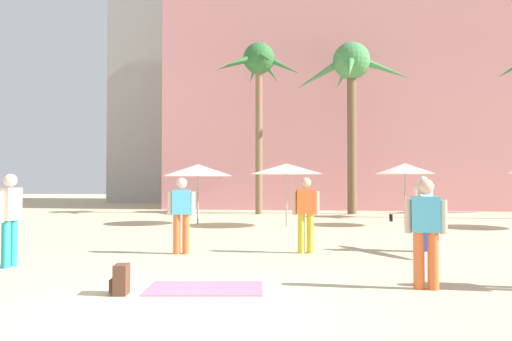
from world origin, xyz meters
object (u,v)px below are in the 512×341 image
Objects in this scene: cafe_umbrella_1 at (286,169)px; cafe_umbrella_3 at (405,169)px; person_near_left at (426,229)px; person_mid_center at (181,212)px; backpack at (121,280)px; palm_tree_center at (351,75)px; beach_towel at (205,288)px; cafe_umbrella_2 at (198,170)px; person_far_left at (306,212)px; palm_tree_far_left at (259,71)px; person_mid_left at (424,211)px; person_mid_right at (10,216)px.

cafe_umbrella_1 is 4.32m from cafe_umbrella_3.
cafe_umbrella_3 is 11.25m from person_near_left.
cafe_umbrella_3 is at bearing -49.60° from person_mid_center.
cafe_umbrella_3 is 1.40× the size of person_near_left.
cafe_umbrella_3 reaches higher than backpack.
person_near_left is at bearing -90.66° from palm_tree_center.
cafe_umbrella_1 is 1.61× the size of person_near_left.
beach_towel is 3.36m from person_near_left.
cafe_umbrella_2 reaches higher than beach_towel.
backpack is at bearing -155.16° from beach_towel.
beach_towel is at bearing -163.47° from backpack.
palm_tree_center is 3.83× the size of cafe_umbrella_3.
person_mid_center is 2.75m from person_far_left.
palm_tree_far_left reaches higher than cafe_umbrella_2.
palm_tree_far_left is 8.79m from cafe_umbrella_1.
cafe_umbrella_2 is 12.49m from person_near_left.
person_mid_center is (-6.16, -7.93, -1.16)m from cafe_umbrella_3.
palm_tree_center is 19.05m from person_near_left.
cafe_umbrella_3 is (4.26, 0.71, 0.01)m from cafe_umbrella_1.
person_far_left is (-2.65, -0.44, -0.00)m from person_mid_left.
person_mid_center is at bearing 93.31° from person_far_left.
palm_tree_far_left reaches higher than person_mid_right.
palm_tree_center reaches higher than person_mid_right.
person_mid_right is (-7.45, -16.94, -6.10)m from palm_tree_center.
cafe_umbrella_2 reaches higher than person_mid_right.
palm_tree_far_left is 18.91m from person_near_left.
cafe_umbrella_3 is at bearing 1.37° from cafe_umbrella_2.
person_far_left reaches higher than backpack.
cafe_umbrella_3 is (6.05, -6.21, -5.10)m from palm_tree_far_left.
person_mid_center is 0.99× the size of person_far_left.
palm_tree_center is 19.98m from beach_towel.
person_mid_center is (-0.22, 4.00, 0.71)m from backpack.
palm_tree_center is at bearing 48.92° from cafe_umbrella_2.
backpack is (-4.52, -18.89, -6.84)m from palm_tree_center.
person_near_left is 4.01m from person_far_left.
backpack is at bearing -89.64° from palm_tree_far_left.
cafe_umbrella_3 is 7.19m from person_mid_left.
person_mid_left is (6.84, -6.87, -1.12)m from cafe_umbrella_2.
palm_tree_far_left is at bearing 4.82° from person_far_left.
cafe_umbrella_2 is (-1.59, -6.40, -5.14)m from palm_tree_far_left.
person_far_left is (2.49, 4.44, 0.72)m from backpack.
palm_tree_far_left is 3.28× the size of cafe_umbrella_2.
beach_towel is (-3.44, -18.38, -7.04)m from palm_tree_center.
palm_tree_far_left is 20.56× the size of backpack.
person_mid_left reaches higher than person_mid_center.
cafe_umbrella_3 reaches higher than beach_towel.
person_mid_left is at bearing -96.45° from cafe_umbrella_3.
palm_tree_center is 3.34× the size of cafe_umbrella_1.
palm_tree_far_left reaches higher than person_mid_center.
palm_tree_center is 20.73× the size of backpack.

